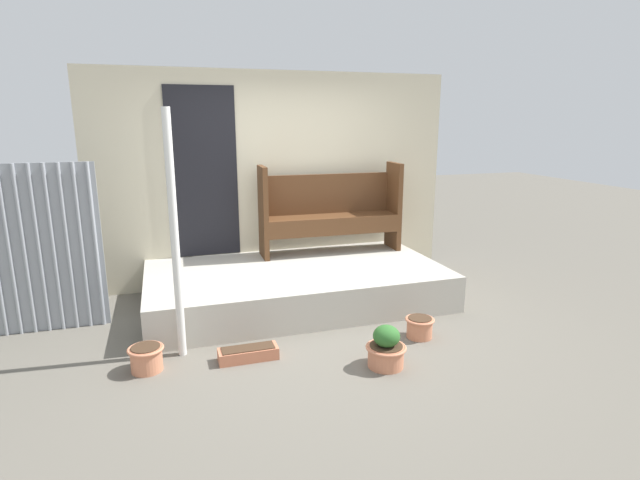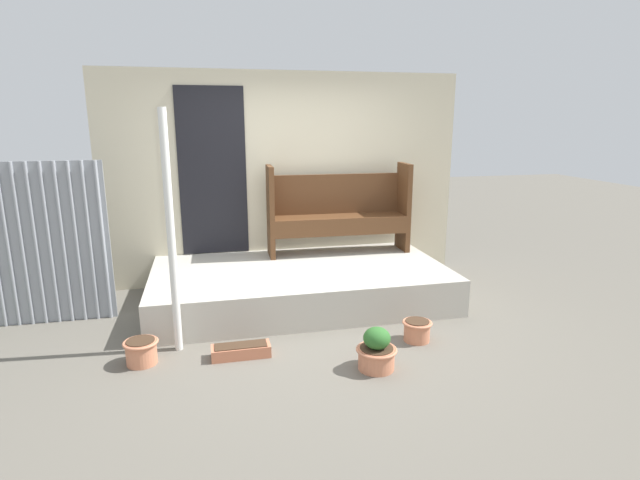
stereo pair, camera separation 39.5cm
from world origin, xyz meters
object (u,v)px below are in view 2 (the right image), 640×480
at_px(flower_pot_right, 417,330).
at_px(bench, 338,208).
at_px(support_post, 171,235).
at_px(flower_pot_middle, 377,351).
at_px(planter_box_rect, 241,351).
at_px(flower_pot_left, 141,351).

bearing_deg(flower_pot_right, bench, 98.40).
bearing_deg(support_post, flower_pot_middle, -24.73).
relative_size(support_post, bench, 1.21).
distance_m(bench, flower_pot_middle, 2.44).
xyz_separation_m(support_post, planter_box_rect, (0.54, -0.28, -1.01)).
relative_size(flower_pot_middle, planter_box_rect, 0.71).
height_order(flower_pot_right, planter_box_rect, flower_pot_right).
bearing_deg(flower_pot_middle, support_post, 155.27).
xyz_separation_m(flower_pot_left, planter_box_rect, (0.83, -0.06, -0.06)).
xyz_separation_m(flower_pot_left, flower_pot_right, (2.47, -0.11, -0.01)).
height_order(support_post, flower_pot_left, support_post).
distance_m(support_post, flower_pot_middle, 2.00).
height_order(flower_pot_middle, planter_box_rect, flower_pot_middle).
relative_size(bench, flower_pot_left, 5.96).
xyz_separation_m(flower_pot_middle, flower_pot_right, (0.55, 0.43, -0.05)).
bearing_deg(planter_box_rect, flower_pot_middle, -23.51).
height_order(support_post, flower_pot_right, support_post).
bearing_deg(flower_pot_left, planter_box_rect, -4.33).
xyz_separation_m(support_post, flower_pot_left, (-0.29, -0.21, -0.95)).
bearing_deg(flower_pot_right, flower_pot_left, 177.53).
distance_m(bench, flower_pot_right, 2.06).
distance_m(bench, planter_box_rect, 2.44).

